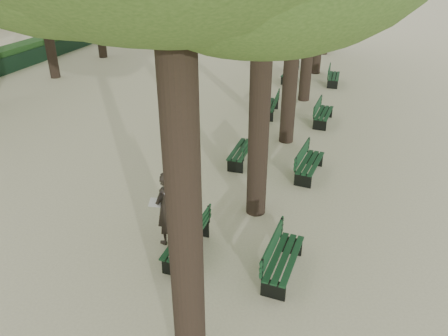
# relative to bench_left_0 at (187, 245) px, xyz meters

# --- Properties ---
(ground) EXTENTS (120.00, 120.00, 0.00)m
(ground) POSITION_rel_bench_left_0_xyz_m (-0.37, -0.75, -0.27)
(ground) COLOR beige
(ground) RESTS_ON ground
(bench_left_0) EXTENTS (0.63, 1.82, 0.92)m
(bench_left_0) POSITION_rel_bench_left_0_xyz_m (0.00, 0.00, 0.00)
(bench_left_0) COLOR black
(bench_left_0) RESTS_ON ground
(bench_left_1) EXTENTS (0.60, 1.81, 0.92)m
(bench_left_1) POSITION_rel_bench_left_0_xyz_m (0.00, 5.09, 0.00)
(bench_left_1) COLOR black
(bench_left_1) RESTS_ON ground
(bench_left_2) EXTENTS (0.66, 1.83, 0.92)m
(bench_left_2) POSITION_rel_bench_left_0_xyz_m (-0.00, 9.82, 0.00)
(bench_left_2) COLOR black
(bench_left_2) RESTS_ON ground
(bench_left_3) EXTENTS (0.73, 1.84, 0.92)m
(bench_left_3) POSITION_rel_bench_left_0_xyz_m (-0.00, 15.17, 0.00)
(bench_left_3) COLOR black
(bench_left_3) RESTS_ON ground
(bench_right_0) EXTENTS (0.71, 1.84, 0.92)m
(bench_right_0) POSITION_rel_bench_left_0_xyz_m (2.27, -0.06, 0.00)
(bench_right_0) COLOR black
(bench_right_0) RESTS_ON ground
(bench_right_1) EXTENTS (0.78, 1.85, 0.92)m
(bench_right_1) POSITION_rel_bench_left_0_xyz_m (2.27, 4.76, 0.00)
(bench_right_1) COLOR black
(bench_right_1) RESTS_ON ground
(bench_right_2) EXTENTS (0.70, 1.84, 0.92)m
(bench_right_2) POSITION_rel_bench_left_0_xyz_m (2.27, 9.46, 0.00)
(bench_right_2) COLOR black
(bench_right_2) RESTS_ON ground
(bench_right_3) EXTENTS (0.60, 1.81, 0.92)m
(bench_right_3) POSITION_rel_bench_left_0_xyz_m (2.27, 15.23, 0.00)
(bench_right_3) COLOR black
(bench_right_3) RESTS_ON ground
(man_with_map) EXTENTS (0.72, 0.83, 1.89)m
(man_with_map) POSITION_rel_bench_left_0_xyz_m (-0.62, 0.36, 0.67)
(man_with_map) COLOR black
(man_with_map) RESTS_ON ground
(pedestrian_e) EXTENTS (1.59, 0.44, 1.69)m
(pedestrian_e) POSITION_rel_bench_left_0_xyz_m (-6.33, 21.36, 0.58)
(pedestrian_e) COLOR #262628
(pedestrian_e) RESTS_ON ground
(pedestrian_b) EXTENTS (0.98, 0.96, 1.62)m
(pedestrian_b) POSITION_rel_bench_left_0_xyz_m (1.24, 23.18, 0.54)
(pedestrian_b) COLOR #262628
(pedestrian_b) RESTS_ON ground
(pedestrian_d) EXTENTS (0.90, 0.72, 1.72)m
(pedestrian_d) POSITION_rel_bench_left_0_xyz_m (-3.15, 26.44, 0.59)
(pedestrian_d) COLOR #262628
(pedestrian_d) RESTS_ON ground
(pedestrian_a) EXTENTS (0.84, 0.89, 1.78)m
(pedestrian_a) POSITION_rel_bench_left_0_xyz_m (-1.95, 25.95, 0.62)
(pedestrian_a) COLOR #262628
(pedestrian_a) RESTS_ON ground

